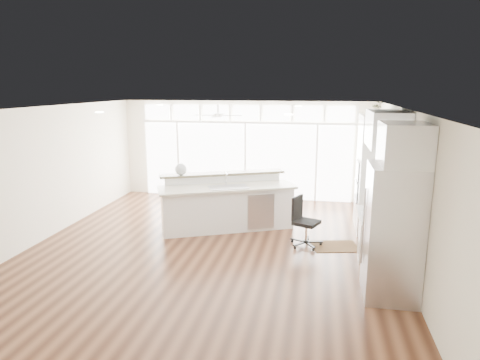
# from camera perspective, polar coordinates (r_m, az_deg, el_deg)

# --- Properties ---
(floor) EXTENTS (7.00, 8.00, 0.02)m
(floor) POSITION_cam_1_polar(r_m,az_deg,el_deg) (8.46, -3.89, -9.13)
(floor) COLOR #402113
(floor) RESTS_ON ground
(ceiling) EXTENTS (7.00, 8.00, 0.02)m
(ceiling) POSITION_cam_1_polar(r_m,az_deg,el_deg) (7.88, -4.18, 9.52)
(ceiling) COLOR silver
(ceiling) RESTS_ON wall_back
(wall_back) EXTENTS (7.00, 0.04, 2.70)m
(wall_back) POSITION_cam_1_polar(r_m,az_deg,el_deg) (11.91, 0.79, 4.02)
(wall_back) COLOR white
(wall_back) RESTS_ON floor
(wall_front) EXTENTS (7.00, 0.04, 2.70)m
(wall_front) POSITION_cam_1_polar(r_m,az_deg,el_deg) (4.48, -17.16, -11.12)
(wall_front) COLOR white
(wall_front) RESTS_ON floor
(wall_left) EXTENTS (0.04, 8.00, 2.70)m
(wall_left) POSITION_cam_1_polar(r_m,az_deg,el_deg) (9.55, -24.81, 0.74)
(wall_left) COLOR white
(wall_left) RESTS_ON floor
(wall_right) EXTENTS (0.04, 8.00, 2.70)m
(wall_right) POSITION_cam_1_polar(r_m,az_deg,el_deg) (7.96, 21.18, -1.10)
(wall_right) COLOR white
(wall_right) RESTS_ON floor
(glass_wall) EXTENTS (5.80, 0.06, 2.08)m
(glass_wall) POSITION_cam_1_polar(r_m,az_deg,el_deg) (11.90, 0.74, 2.55)
(glass_wall) COLOR white
(glass_wall) RESTS_ON wall_back
(transom_row) EXTENTS (5.90, 0.06, 0.40)m
(transom_row) POSITION_cam_1_polar(r_m,az_deg,el_deg) (11.75, 0.76, 8.95)
(transom_row) COLOR white
(transom_row) RESTS_ON wall_back
(desk_window) EXTENTS (0.04, 0.85, 0.85)m
(desk_window) POSITION_cam_1_polar(r_m,az_deg,el_deg) (8.20, 20.64, 0.75)
(desk_window) COLOR white
(desk_window) RESTS_ON wall_right
(ceiling_fan) EXTENTS (1.16, 1.16, 0.32)m
(ceiling_fan) POSITION_cam_1_polar(r_m,az_deg,el_deg) (10.73, -2.96, 9.14)
(ceiling_fan) COLOR white
(ceiling_fan) RESTS_ON ceiling
(recessed_lights) EXTENTS (3.40, 3.00, 0.02)m
(recessed_lights) POSITION_cam_1_polar(r_m,az_deg,el_deg) (8.08, -3.82, 9.45)
(recessed_lights) COLOR #F1EBCD
(recessed_lights) RESTS_ON ceiling
(oven_cabinet) EXTENTS (0.64, 1.20, 2.50)m
(oven_cabinet) POSITION_cam_1_polar(r_m,az_deg,el_deg) (9.67, 17.33, 0.86)
(oven_cabinet) COLOR white
(oven_cabinet) RESTS_ON floor
(desk_nook) EXTENTS (0.72, 1.30, 0.76)m
(desk_nook) POSITION_cam_1_polar(r_m,az_deg,el_deg) (8.45, 17.82, -6.95)
(desk_nook) COLOR white
(desk_nook) RESTS_ON floor
(upper_cabinets) EXTENTS (0.64, 1.30, 0.64)m
(upper_cabinets) POSITION_cam_1_polar(r_m,az_deg,el_deg) (8.04, 19.04, 6.43)
(upper_cabinets) COLOR white
(upper_cabinets) RESTS_ON wall_right
(refrigerator) EXTENTS (0.76, 0.90, 2.00)m
(refrigerator) POSITION_cam_1_polar(r_m,az_deg,el_deg) (6.70, 19.70, -6.57)
(refrigerator) COLOR silver
(refrigerator) RESTS_ON floor
(fridge_cabinet) EXTENTS (0.64, 0.90, 0.60)m
(fridge_cabinet) POSITION_cam_1_polar(r_m,az_deg,el_deg) (6.42, 21.07, 4.47)
(fridge_cabinet) COLOR white
(fridge_cabinet) RESTS_ON wall_right
(framed_photos) EXTENTS (0.06, 0.22, 0.80)m
(framed_photos) POSITION_cam_1_polar(r_m,az_deg,el_deg) (8.82, 19.90, 0.60)
(framed_photos) COLOR black
(framed_photos) RESTS_ON wall_right
(kitchen_island) EXTENTS (3.16, 2.22, 1.18)m
(kitchen_island) POSITION_cam_1_polar(r_m,az_deg,el_deg) (9.39, -1.71, -3.07)
(kitchen_island) COLOR white
(kitchen_island) RESTS_ON floor
(rug) EXTENTS (1.01, 0.82, 0.01)m
(rug) POSITION_cam_1_polar(r_m,az_deg,el_deg) (8.73, 12.55, -8.61)
(rug) COLOR #392412
(rug) RESTS_ON floor
(office_chair) EXTENTS (0.65, 0.63, 0.97)m
(office_chair) POSITION_cam_1_polar(r_m,az_deg,el_deg) (8.51, 8.86, -5.57)
(office_chair) COLOR black
(office_chair) RESTS_ON floor
(fishbowl) EXTENTS (0.33, 0.33, 0.26)m
(fishbowl) POSITION_cam_1_polar(r_m,az_deg,el_deg) (9.47, -7.88, 1.43)
(fishbowl) COLOR silver
(fishbowl) RESTS_ON kitchen_island
(monitor) EXTENTS (0.16, 0.51, 0.42)m
(monitor) POSITION_cam_1_polar(r_m,az_deg,el_deg) (8.26, 17.54, -3.09)
(monitor) COLOR black
(monitor) RESTS_ON desk_nook
(keyboard) EXTENTS (0.12, 0.32, 0.02)m
(keyboard) POSITION_cam_1_polar(r_m,az_deg,el_deg) (8.30, 16.28, -4.38)
(keyboard) COLOR white
(keyboard) RESTS_ON desk_nook
(potted_plant) EXTENTS (0.26, 0.28, 0.22)m
(potted_plant) POSITION_cam_1_polar(r_m,az_deg,el_deg) (9.50, 17.86, 8.91)
(potted_plant) COLOR #2D5D27
(potted_plant) RESTS_ON oven_cabinet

